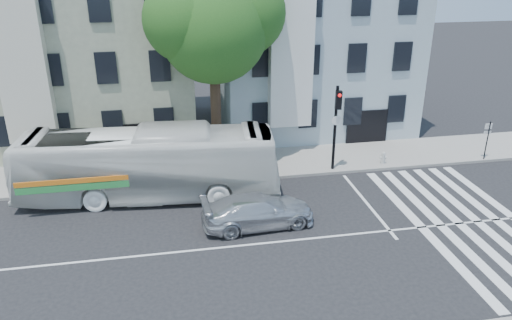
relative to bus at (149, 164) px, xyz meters
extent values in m
plane|color=black|center=(3.63, -5.20, -1.73)|extent=(120.00, 120.00, 0.00)
cube|color=gray|center=(3.63, 2.80, -1.66)|extent=(80.00, 4.00, 0.15)
cube|color=gray|center=(-3.37, 9.80, 3.77)|extent=(12.00, 10.00, 11.00)
cube|color=#A0B6BF|center=(10.63, 9.80, 3.77)|extent=(12.00, 10.00, 11.00)
cylinder|color=#2D2116|center=(3.63, 3.30, 0.87)|extent=(0.56, 0.56, 5.20)
sphere|color=#174616|center=(3.63, 3.30, 5.77)|extent=(5.60, 5.60, 5.60)
sphere|color=#174616|center=(5.23, 3.70, 6.47)|extent=(4.40, 4.40, 4.40)
sphere|color=#174616|center=(2.23, 3.00, 6.27)|extent=(4.20, 4.20, 4.20)
sphere|color=#174616|center=(3.03, 3.90, 4.77)|extent=(3.40, 3.40, 3.40)
imported|color=white|center=(0.00, 0.00, 0.00)|extent=(4.08, 12.65, 3.46)
imported|color=silver|center=(4.64, -3.69, -1.02)|extent=(2.36, 5.06, 1.43)
cylinder|color=black|center=(9.70, 1.24, 0.66)|extent=(0.16, 0.16, 4.78)
cube|color=black|center=(9.70, 0.99, 2.36)|extent=(0.35, 0.29, 0.97)
sphere|color=red|center=(9.70, 0.86, 2.65)|extent=(0.18, 0.18, 0.18)
cylinder|color=white|center=(9.70, 1.09, 1.23)|extent=(0.50, 0.09, 0.50)
cylinder|color=#B4B4B0|center=(12.70, 1.41, -1.30)|extent=(0.22, 0.22, 0.56)
sphere|color=#B4B4B0|center=(12.70, 1.41, -0.99)|extent=(0.21, 0.21, 0.21)
cylinder|color=#B4B4B0|center=(12.70, 1.41, -1.23)|extent=(0.39, 0.21, 0.13)
cylinder|color=black|center=(18.63, 0.95, -0.45)|extent=(0.06, 0.06, 2.25)
cube|color=white|center=(18.63, 1.05, 0.36)|extent=(0.41, 0.06, 0.32)
cube|color=white|center=(18.63, 1.05, 0.00)|extent=(0.41, 0.06, 0.16)
camera|label=1|loc=(1.05, -22.45, 9.51)|focal=35.00mm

